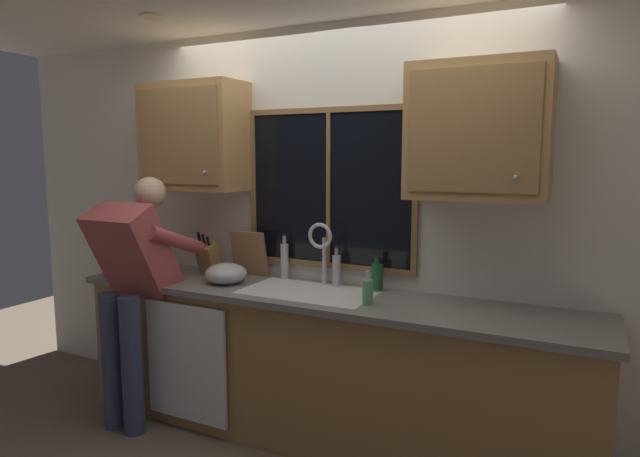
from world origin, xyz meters
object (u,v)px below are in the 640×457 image
(bottle_amber_small, at_px, (336,270))
(bottle_green_glass, at_px, (285,260))
(mixing_bowl, at_px, (226,274))
(bottle_tall_clear, at_px, (377,276))
(person_standing, at_px, (133,276))
(soap_dispenser, at_px, (368,292))
(cutting_board, at_px, (249,253))
(knife_block, at_px, (209,259))

(bottle_amber_small, bearing_deg, bottle_green_glass, 175.71)
(mixing_bowl, distance_m, bottle_amber_small, 0.71)
(bottle_tall_clear, height_order, bottle_amber_small, bottle_amber_small)
(person_standing, bearing_deg, bottle_green_glass, 36.50)
(bottle_green_glass, height_order, bottle_tall_clear, bottle_green_glass)
(soap_dispenser, xyz_separation_m, bottle_tall_clear, (-0.06, 0.32, 0.02))
(bottle_green_glass, bearing_deg, soap_dispenser, -25.43)
(bottle_tall_clear, bearing_deg, cutting_board, 179.46)
(person_standing, height_order, mixing_bowl, person_standing)
(mixing_bowl, relative_size, bottle_green_glass, 0.89)
(mixing_bowl, height_order, soap_dispenser, soap_dispenser)
(person_standing, relative_size, knife_block, 4.97)
(cutting_board, bearing_deg, bottle_green_glass, 4.64)
(person_standing, bearing_deg, soap_dispenser, 8.69)
(soap_dispenser, bearing_deg, bottle_tall_clear, 101.27)
(knife_block, relative_size, soap_dispenser, 1.65)
(person_standing, distance_m, mixing_bowl, 0.59)
(knife_block, distance_m, mixing_bowl, 0.31)
(bottle_green_glass, distance_m, bottle_tall_clear, 0.67)
(bottle_green_glass, xyz_separation_m, bottle_tall_clear, (0.67, -0.03, -0.04))
(person_standing, xyz_separation_m, bottle_green_glass, (0.78, 0.58, 0.07))
(knife_block, xyz_separation_m, bottle_tall_clear, (1.20, 0.08, -0.02))
(person_standing, xyz_separation_m, bottle_amber_small, (1.17, 0.55, 0.05))
(cutting_board, xyz_separation_m, bottle_tall_clear, (0.93, -0.01, -0.06))
(person_standing, xyz_separation_m, mixing_bowl, (0.50, 0.30, 0.01))
(knife_block, xyz_separation_m, cutting_board, (0.27, 0.09, 0.04))
(cutting_board, distance_m, bottle_tall_clear, 0.94)
(person_standing, bearing_deg, cutting_board, 47.29)
(bottle_tall_clear, distance_m, bottle_amber_small, 0.27)
(soap_dispenser, distance_m, bottle_amber_small, 0.46)
(bottle_tall_clear, relative_size, bottle_amber_small, 0.86)
(knife_block, relative_size, cutting_board, 1.03)
(cutting_board, relative_size, mixing_bowl, 1.15)
(mixing_bowl, relative_size, bottle_amber_small, 1.06)
(soap_dispenser, bearing_deg, mixing_bowl, 175.78)
(person_standing, xyz_separation_m, bottle_tall_clear, (1.45, 0.55, 0.04))
(cutting_board, distance_m, soap_dispenser, 1.05)
(person_standing, height_order, cutting_board, person_standing)
(bottle_green_glass, bearing_deg, mixing_bowl, -135.52)
(cutting_board, distance_m, bottle_green_glass, 0.27)
(person_standing, distance_m, cutting_board, 0.76)
(person_standing, bearing_deg, knife_block, 62.02)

